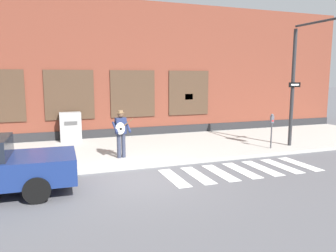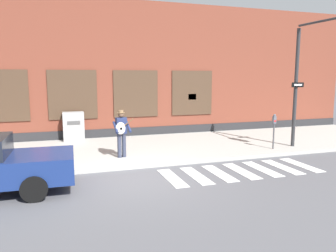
# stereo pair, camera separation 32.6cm
# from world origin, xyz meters

# --- Properties ---
(ground_plane) EXTENTS (160.00, 160.00, 0.00)m
(ground_plane) POSITION_xyz_m (0.00, 0.00, 0.00)
(ground_plane) COLOR #56565B
(sidewalk) EXTENTS (28.00, 5.54, 0.14)m
(sidewalk) POSITION_xyz_m (0.00, 3.89, 0.07)
(sidewalk) COLOR #ADAAA3
(sidewalk) RESTS_ON ground
(building_backdrop) EXTENTS (28.00, 4.06, 6.73)m
(building_backdrop) POSITION_xyz_m (-0.00, 8.66, 3.36)
(building_backdrop) COLOR brown
(building_backdrop) RESTS_ON ground
(crosswalk) EXTENTS (5.20, 1.90, 0.01)m
(crosswalk) POSITION_xyz_m (3.47, -0.18, 0.01)
(crosswalk) COLOR silver
(crosswalk) RESTS_ON ground
(busker) EXTENTS (0.74, 0.58, 1.74)m
(busker) POSITION_xyz_m (-0.01, 2.33, 1.13)
(busker) COLOR #33384C
(busker) RESTS_ON sidewalk
(traffic_light) EXTENTS (0.60, 3.03, 5.07)m
(traffic_light) POSITION_xyz_m (7.32, 0.92, 3.66)
(traffic_light) COLOR #2D2D30
(traffic_light) RESTS_ON sidewalk
(parking_meter) EXTENTS (0.13, 0.11, 1.44)m
(parking_meter) POSITION_xyz_m (6.15, 1.84, 1.08)
(parking_meter) COLOR #47474C
(parking_meter) RESTS_ON sidewalk
(utility_box) EXTENTS (0.94, 0.53, 1.33)m
(utility_box) POSITION_xyz_m (-1.54, 6.21, 0.81)
(utility_box) COLOR #9E9E9E
(utility_box) RESTS_ON sidewalk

